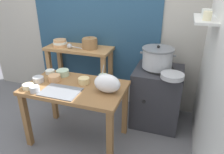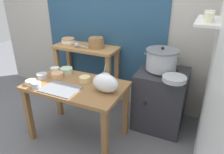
% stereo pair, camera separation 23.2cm
% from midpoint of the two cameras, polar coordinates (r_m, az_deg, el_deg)
% --- Properties ---
extents(ground_plane, '(9.00, 9.00, 0.00)m').
position_cam_midpoint_polar(ground_plane, '(2.78, -11.92, -16.00)').
color(ground_plane, slate).
extents(wall_back, '(4.40, 0.12, 2.60)m').
position_cam_midpoint_polar(wall_back, '(3.11, -2.41, 15.72)').
color(wall_back, '#B2ADA3').
rests_on(wall_back, ground).
extents(wall_right, '(0.30, 3.20, 2.60)m').
position_cam_midpoint_polar(wall_right, '(2.05, 24.50, 8.63)').
color(wall_right, white).
rests_on(wall_right, ground).
extents(prep_table, '(1.10, 0.66, 0.72)m').
position_cam_midpoint_polar(prep_table, '(2.45, -12.35, -4.77)').
color(prep_table, olive).
rests_on(prep_table, ground).
extents(back_shelf_table, '(0.96, 0.40, 0.90)m').
position_cam_midpoint_polar(back_shelf_table, '(3.20, -10.70, 4.00)').
color(back_shelf_table, '#B27F4C').
rests_on(back_shelf_table, ground).
extents(stove_block, '(0.60, 0.61, 0.78)m').
position_cam_midpoint_polar(stove_block, '(2.86, 9.62, -5.07)').
color(stove_block, '#2D2D33').
rests_on(stove_block, ground).
extents(steamer_pot, '(0.44, 0.39, 0.29)m').
position_cam_midpoint_polar(steamer_pot, '(2.67, 9.64, 5.06)').
color(steamer_pot, '#B7BABF').
rests_on(steamer_pot, stove_block).
extents(clay_pot, '(0.22, 0.22, 0.17)m').
position_cam_midpoint_polar(clay_pot, '(3.03, -8.19, 8.85)').
color(clay_pot, olive).
rests_on(clay_pot, back_shelf_table).
extents(bowl_stack_enamel, '(0.21, 0.21, 0.10)m').
position_cam_midpoint_polar(bowl_stack_enamel, '(3.24, -15.73, 8.73)').
color(bowl_stack_enamel, tan).
rests_on(bowl_stack_enamel, back_shelf_table).
extents(ladle, '(0.25, 0.09, 0.07)m').
position_cam_midpoint_polar(ladle, '(3.09, -13.33, 8.02)').
color(ladle, '#B7BABF').
rests_on(ladle, back_shelf_table).
extents(serving_tray, '(0.40, 0.28, 0.01)m').
position_cam_midpoint_polar(serving_tray, '(2.31, -16.44, -3.85)').
color(serving_tray, slate).
rests_on(serving_tray, prep_table).
extents(plastic_bag, '(0.28, 0.16, 0.20)m').
position_cam_midpoint_polar(plastic_bag, '(2.18, -4.35, -1.80)').
color(plastic_bag, white).
rests_on(plastic_bag, prep_table).
extents(wide_pan, '(0.26, 0.26, 0.05)m').
position_cam_midpoint_polar(wide_pan, '(2.44, 13.26, 0.23)').
color(wide_pan, '#B7BABF').
rests_on(wide_pan, stove_block).
extents(prep_bowl_0, '(0.15, 0.15, 0.07)m').
position_cam_midpoint_polar(prep_bowl_0, '(2.68, -15.48, 1.12)').
color(prep_bowl_0, '#B7D1AD').
rests_on(prep_bowl_0, prep_table).
extents(prep_bowl_1, '(0.13, 0.13, 0.07)m').
position_cam_midpoint_polar(prep_bowl_1, '(2.42, -10.27, -0.97)').
color(prep_bowl_1, '#E5C684').
rests_on(prep_bowl_1, prep_table).
extents(prep_bowl_2, '(0.11, 0.11, 0.18)m').
position_cam_midpoint_polar(prep_bowl_2, '(2.47, -4.96, -0.10)').
color(prep_bowl_2, '#B7D1AD').
rests_on(prep_bowl_2, prep_table).
extents(prep_bowl_3, '(0.11, 0.11, 0.05)m').
position_cam_midpoint_polar(prep_bowl_3, '(2.78, -18.55, 1.31)').
color(prep_bowl_3, silver).
rests_on(prep_bowl_3, prep_table).
extents(prep_bowl_4, '(0.10, 0.10, 0.07)m').
position_cam_midpoint_polar(prep_bowl_4, '(2.39, -22.63, -3.04)').
color(prep_bowl_4, '#B7BABF').
rests_on(prep_bowl_4, prep_table).
extents(prep_bowl_5, '(0.12, 0.12, 0.06)m').
position_cam_midpoint_polar(prep_bowl_5, '(2.60, -21.62, -0.64)').
color(prep_bowl_5, '#B7BABF').
rests_on(prep_bowl_5, prep_table).
extents(prep_bowl_6, '(0.14, 0.14, 0.07)m').
position_cam_midpoint_polar(prep_bowl_6, '(2.57, -17.64, -0.26)').
color(prep_bowl_6, tan).
rests_on(prep_bowl_6, prep_table).
extents(prep_bowl_7, '(0.12, 0.12, 0.05)m').
position_cam_midpoint_polar(prep_bowl_7, '(2.49, -24.04, -2.34)').
color(prep_bowl_7, beige).
rests_on(prep_bowl_7, prep_table).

